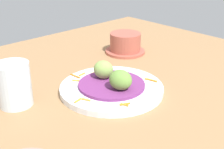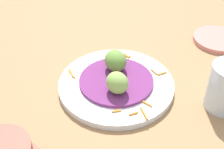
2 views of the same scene
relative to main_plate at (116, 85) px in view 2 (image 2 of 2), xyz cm
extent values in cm
cube|color=#936D47|center=(-5.02, 3.08, -1.73)|extent=(110.00, 110.00, 2.00)
cylinder|color=silver|center=(0.00, 0.00, 0.00)|extent=(25.40, 25.40, 1.47)
cylinder|color=#702D6B|center=(0.00, 0.00, 1.10)|extent=(16.31, 16.31, 0.72)
cylinder|color=orange|center=(9.19, 1.54, 0.93)|extent=(1.09, 2.09, 0.40)
cylinder|color=orange|center=(4.33, 8.83, 0.93)|extent=(2.33, 1.29, 0.40)
cylinder|color=orange|center=(4.32, -7.71, 0.93)|extent=(2.37, 2.83, 0.40)
cylinder|color=orange|center=(1.21, -10.13, 0.93)|extent=(2.06, 0.70, 0.40)
cylinder|color=orange|center=(-9.31, 4.57, 0.93)|extent=(1.37, 3.16, 0.40)
cylinder|color=orange|center=(3.19, -10.53, 0.93)|extent=(0.71, 3.44, 0.40)
cylinder|color=orange|center=(10.78, 0.56, 0.93)|extent=(2.25, 0.89, 0.40)
cylinder|color=orange|center=(-9.36, 4.96, 0.93)|extent=(0.80, 2.85, 0.40)
cylinder|color=orange|center=(4.60, 8.97, 0.93)|extent=(0.93, 1.90, 0.40)
cylinder|color=orange|center=(-1.92, -8.78, 0.93)|extent=(1.96, 0.44, 0.40)
ellipsoid|color=#84A851|center=(-0.64, -3.68, 3.75)|extent=(6.02, 6.36, 4.58)
ellipsoid|color=olive|center=(0.64, 3.68, 3.82)|extent=(5.91, 6.53, 4.73)
cylinder|color=tan|center=(30.99, 12.74, -0.13)|extent=(13.14, 13.14, 1.20)
camera|label=1|loc=(46.37, 49.39, 33.88)|focal=49.38mm
camera|label=2|loc=(-11.27, -49.08, 43.80)|focal=48.32mm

